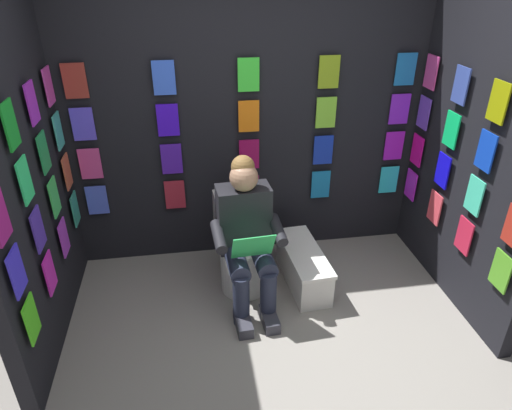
{
  "coord_description": "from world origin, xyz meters",
  "views": [
    {
      "loc": [
        0.5,
        1.96,
        2.42
      ],
      "look_at": [
        0.05,
        -0.9,
        0.85
      ],
      "focal_mm": 31.98,
      "sensor_mm": 36.0,
      "label": 1
    }
  ],
  "objects": [
    {
      "name": "comic_longbox_near",
      "position": [
        -0.37,
        -1.03,
        0.16
      ],
      "size": [
        0.33,
        0.79,
        0.32
      ],
      "rotation": [
        0.0,
        0.0,
        0.07
      ],
      "color": "white",
      "rests_on": "ground"
    },
    {
      "name": "toilet",
      "position": [
        0.13,
        -1.12,
        0.33
      ],
      "size": [
        0.42,
        0.56,
        0.77
      ],
      "rotation": [
        0.0,
        0.0,
        0.06
      ],
      "color": "white",
      "rests_on": "ground"
    },
    {
      "name": "ground_plane",
      "position": [
        0.0,
        0.0,
        0.0
      ],
      "size": [
        30.0,
        30.0,
        0.0
      ],
      "primitive_type": "plane",
      "color": "gray"
    },
    {
      "name": "display_wall_back",
      "position": [
        0.0,
        -1.69,
        1.22
      ],
      "size": [
        3.08,
        0.14,
        2.44
      ],
      "color": "black",
      "rests_on": "ground"
    },
    {
      "name": "display_wall_right",
      "position": [
        1.54,
        -0.82,
        1.22
      ],
      "size": [
        0.14,
        1.64,
        2.44
      ],
      "color": "black",
      "rests_on": "ground"
    },
    {
      "name": "display_wall_left",
      "position": [
        -1.54,
        -0.82,
        1.22
      ],
      "size": [
        0.14,
        1.64,
        2.44
      ],
      "color": "black",
      "rests_on": "ground"
    },
    {
      "name": "person_reading",
      "position": [
        0.12,
        -0.9,
        0.6
      ],
      "size": [
        0.54,
        0.7,
        1.19
      ],
      "rotation": [
        0.0,
        0.0,
        0.06
      ],
      "color": "black",
      "rests_on": "ground"
    }
  ]
}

